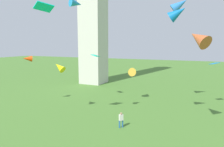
# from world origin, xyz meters

# --- Properties ---
(person_0) EXTENTS (0.48, 0.50, 1.69)m
(person_0) POSITION_xyz_m (-0.08, 19.76, 0.96)
(person_0) COLOR #235693
(person_0) RESTS_ON ground_plane
(kite_flying_0) EXTENTS (1.48, 1.25, 0.39)m
(kite_flying_0) POSITION_xyz_m (-8.10, 28.59, 7.12)
(kite_flying_0) COLOR #10BE99
(kite_flying_1) EXTENTS (2.71, 2.58, 2.14)m
(kite_flying_1) POSITION_xyz_m (7.06, 21.25, 9.45)
(kite_flying_1) COLOR #BE582D
(kite_flying_3) EXTENTS (1.34, 1.50, 0.95)m
(kite_flying_3) POSITION_xyz_m (-4.06, 17.63, 12.83)
(kite_flying_3) COLOR #1E87C7
(kite_flying_4) EXTENTS (2.04, 1.19, 1.89)m
(kite_flying_4) POSITION_xyz_m (4.97, 22.21, 12.00)
(kite_flying_4) COLOR #0E69B4
(kite_flying_5) EXTENTS (2.63, 1.76, 2.30)m
(kite_flying_5) POSITION_xyz_m (4.31, 28.70, 13.91)
(kite_flying_5) COLOR blue
(kite_flying_6) EXTENTS (1.73, 1.93, 0.85)m
(kite_flying_6) POSITION_xyz_m (-6.77, 16.15, 12.46)
(kite_flying_6) COLOR #07C6BF
(kite_flying_7) EXTENTS (1.41, 1.36, 0.32)m
(kite_flying_7) POSITION_xyz_m (8.84, 31.37, 6.30)
(kite_flying_7) COLOR #1A7AC0
(kite_flying_8) EXTENTS (1.39, 2.07, 1.59)m
(kite_flying_8) POSITION_xyz_m (-2.39, 30.80, 4.50)
(kite_flying_8) COLOR gold
(kite_flying_10) EXTENTS (1.64, 0.99, 1.50)m
(kite_flying_10) POSITION_xyz_m (-9.21, 21.16, 6.00)
(kite_flying_10) COLOR yellow
(kite_flying_11) EXTENTS (1.47, 1.55, 0.97)m
(kite_flying_11) POSITION_xyz_m (-15.43, 21.88, 6.85)
(kite_flying_11) COLOR #DF3E09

